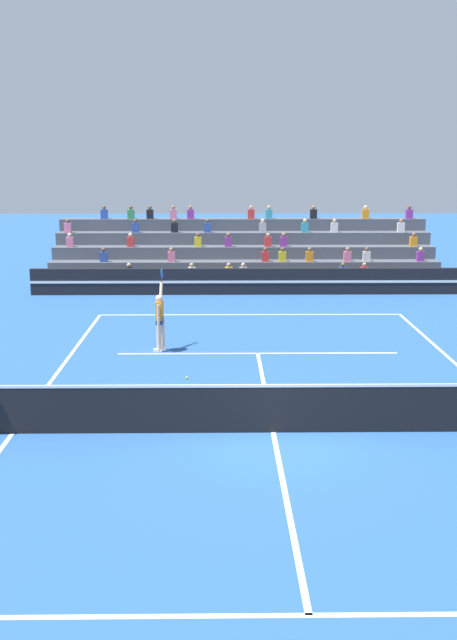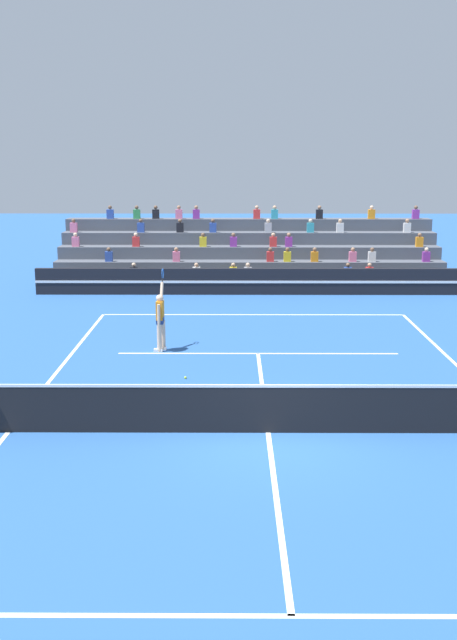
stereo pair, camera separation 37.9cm
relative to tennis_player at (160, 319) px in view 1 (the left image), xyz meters
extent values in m
plane|color=#285699|center=(2.89, -6.76, -0.99)|extent=(120.00, 120.00, 0.00)
cube|color=white|center=(2.89, 5.14, -0.98)|extent=(11.00, 0.10, 0.01)
cube|color=white|center=(-2.61, -6.76, -0.98)|extent=(0.10, 23.80, 0.01)
cube|color=white|center=(2.89, -13.18, -0.98)|extent=(8.25, 0.10, 0.01)
cube|color=white|center=(2.89, -0.33, -0.98)|extent=(8.25, 0.10, 0.01)
cube|color=white|center=(2.89, -6.76, -0.98)|extent=(0.10, 12.85, 0.01)
cube|color=black|center=(2.89, -6.76, -0.49)|extent=(11.90, 0.02, 1.00)
cube|color=white|center=(2.89, -6.76, 0.04)|extent=(11.90, 0.04, 0.06)
cube|color=black|center=(2.89, 9.23, -0.44)|extent=(18.00, 0.24, 1.10)
cube|color=white|center=(2.89, 9.10, -0.44)|extent=(18.00, 0.02, 0.10)
cube|color=#4C515B|center=(2.89, 10.51, -0.71)|extent=(17.36, 0.95, 0.55)
cube|color=red|center=(8.05, 10.34, -0.22)|extent=(0.32, 0.22, 0.44)
sphere|color=tan|center=(8.05, 10.34, 0.10)|extent=(0.18, 0.18, 0.18)
cube|color=yellow|center=(2.17, 10.34, -0.22)|extent=(0.32, 0.22, 0.44)
sphere|color=tan|center=(2.17, 10.34, 0.10)|extent=(0.18, 0.18, 0.18)
cube|color=#B2B2B7|center=(2.80, 10.34, -0.22)|extent=(0.32, 0.22, 0.44)
sphere|color=beige|center=(2.80, 10.34, 0.10)|extent=(0.18, 0.18, 0.18)
cube|color=silver|center=(0.57, 10.34, -0.22)|extent=(0.32, 0.22, 0.44)
sphere|color=tan|center=(0.57, 10.34, 0.10)|extent=(0.18, 0.18, 0.18)
cube|color=black|center=(-2.13, 10.34, -0.22)|extent=(0.32, 0.22, 0.44)
sphere|color=beige|center=(-2.13, 10.34, 0.10)|extent=(0.18, 0.18, 0.18)
cube|color=#2D4CA5|center=(7.12, 10.34, -0.22)|extent=(0.32, 0.22, 0.44)
sphere|color=brown|center=(7.12, 10.34, 0.10)|extent=(0.18, 0.18, 0.18)
cube|color=#4C515B|center=(2.89, 11.46, -0.44)|extent=(17.36, 0.95, 1.10)
cube|color=orange|center=(5.77, 11.29, 0.33)|extent=(0.32, 0.22, 0.44)
sphere|color=brown|center=(5.77, 11.29, 0.65)|extent=(0.18, 0.18, 0.18)
cube|color=silver|center=(8.31, 11.29, 0.33)|extent=(0.32, 0.22, 0.44)
sphere|color=brown|center=(8.31, 11.29, 0.65)|extent=(0.18, 0.18, 0.18)
cube|color=yellow|center=(4.56, 11.29, 0.33)|extent=(0.32, 0.22, 0.44)
sphere|color=brown|center=(4.56, 11.29, 0.65)|extent=(0.18, 0.18, 0.18)
cube|color=purple|center=(10.71, 11.29, 0.33)|extent=(0.32, 0.22, 0.44)
sphere|color=beige|center=(10.71, 11.29, 0.65)|extent=(0.18, 0.18, 0.18)
cube|color=pink|center=(-0.36, 11.29, 0.33)|extent=(0.32, 0.22, 0.44)
sphere|color=#9E7051|center=(-0.36, 11.29, 0.65)|extent=(0.18, 0.18, 0.18)
cube|color=pink|center=(7.46, 11.29, 0.33)|extent=(0.32, 0.22, 0.44)
sphere|color=#9E7051|center=(7.46, 11.29, 0.65)|extent=(0.18, 0.18, 0.18)
cube|color=red|center=(3.81, 11.29, 0.33)|extent=(0.32, 0.22, 0.44)
sphere|color=brown|center=(3.81, 11.29, 0.65)|extent=(0.18, 0.18, 0.18)
cube|color=#2D4CA5|center=(-3.35, 11.29, 0.33)|extent=(0.32, 0.22, 0.44)
sphere|color=brown|center=(-3.35, 11.29, 0.65)|extent=(0.18, 0.18, 0.18)
cube|color=#4C515B|center=(2.89, 12.41, -0.16)|extent=(17.36, 0.95, 1.65)
cube|color=red|center=(3.98, 12.24, 0.88)|extent=(0.32, 0.22, 0.44)
sphere|color=tan|center=(3.98, 12.24, 1.20)|extent=(0.18, 0.18, 0.18)
cube|color=red|center=(-2.26, 12.24, 0.88)|extent=(0.32, 0.22, 0.44)
sphere|color=beige|center=(-2.26, 12.24, 1.20)|extent=(0.18, 0.18, 0.18)
cube|color=purple|center=(2.17, 12.24, 0.88)|extent=(0.32, 0.22, 0.44)
sphere|color=brown|center=(2.17, 12.24, 1.20)|extent=(0.18, 0.18, 0.18)
cube|color=pink|center=(-5.00, 12.24, 0.88)|extent=(0.32, 0.22, 0.44)
sphere|color=beige|center=(-5.00, 12.24, 1.20)|extent=(0.18, 0.18, 0.18)
cube|color=orange|center=(10.61, 12.24, 0.88)|extent=(0.32, 0.22, 0.44)
sphere|color=brown|center=(10.61, 12.24, 1.20)|extent=(0.18, 0.18, 0.18)
cube|color=yellow|center=(0.79, 12.24, 0.88)|extent=(0.32, 0.22, 0.44)
sphere|color=brown|center=(0.79, 12.24, 1.20)|extent=(0.18, 0.18, 0.18)
cube|color=purple|center=(4.69, 12.24, 0.88)|extent=(0.32, 0.22, 0.44)
sphere|color=#9E7051|center=(4.69, 12.24, 1.20)|extent=(0.18, 0.18, 0.18)
cube|color=#4C515B|center=(2.89, 13.36, 0.11)|extent=(17.36, 0.95, 2.20)
cube|color=black|center=(-0.31, 13.19, 1.43)|extent=(0.32, 0.22, 0.44)
sphere|color=brown|center=(-0.31, 13.19, 1.75)|extent=(0.18, 0.18, 0.18)
cube|color=teal|center=(5.75, 13.19, 1.43)|extent=(0.32, 0.22, 0.44)
sphere|color=beige|center=(5.75, 13.19, 1.75)|extent=(0.18, 0.18, 0.18)
cube|color=pink|center=(-5.26, 13.19, 1.43)|extent=(0.32, 0.22, 0.44)
sphere|color=brown|center=(-5.26, 13.19, 1.75)|extent=(0.18, 0.18, 0.18)
cube|color=#2D4CA5|center=(1.22, 13.19, 1.43)|extent=(0.32, 0.22, 0.44)
sphere|color=brown|center=(1.22, 13.19, 1.75)|extent=(0.18, 0.18, 0.18)
cube|color=#2D4CA5|center=(-2.13, 13.19, 1.43)|extent=(0.32, 0.22, 0.44)
sphere|color=brown|center=(-2.13, 13.19, 1.75)|extent=(0.18, 0.18, 0.18)
cube|color=silver|center=(7.13, 13.19, 1.43)|extent=(0.32, 0.22, 0.44)
sphere|color=tan|center=(7.13, 13.19, 1.75)|extent=(0.18, 0.18, 0.18)
cube|color=#B2B2B7|center=(3.79, 13.19, 1.43)|extent=(0.32, 0.22, 0.44)
sphere|color=beige|center=(3.79, 13.19, 1.75)|extent=(0.18, 0.18, 0.18)
cube|color=silver|center=(10.24, 13.19, 1.43)|extent=(0.32, 0.22, 0.44)
sphere|color=#9E7051|center=(10.24, 13.19, 1.75)|extent=(0.18, 0.18, 0.18)
cube|color=#4C515B|center=(2.89, 14.31, 0.39)|extent=(17.36, 0.95, 2.75)
cube|color=black|center=(6.26, 14.14, 1.98)|extent=(0.32, 0.22, 0.44)
sphere|color=#9E7051|center=(6.26, 14.14, 2.30)|extent=(0.18, 0.18, 0.18)
cube|color=purple|center=(10.84, 14.14, 1.98)|extent=(0.32, 0.22, 0.44)
sphere|color=brown|center=(10.84, 14.14, 2.30)|extent=(0.18, 0.18, 0.18)
cube|color=purple|center=(0.41, 14.14, 1.98)|extent=(0.32, 0.22, 0.44)
sphere|color=#9E7051|center=(0.41, 14.14, 2.30)|extent=(0.18, 0.18, 0.18)
cube|color=black|center=(-1.52, 14.14, 1.98)|extent=(0.32, 0.22, 0.44)
sphere|color=brown|center=(-1.52, 14.14, 2.30)|extent=(0.18, 0.18, 0.18)
cube|color=red|center=(3.28, 14.14, 1.98)|extent=(0.32, 0.22, 0.44)
sphere|color=tan|center=(3.28, 14.14, 2.30)|extent=(0.18, 0.18, 0.18)
cube|color=#2D4CA5|center=(-3.70, 14.14, 1.98)|extent=(0.32, 0.22, 0.44)
sphere|color=brown|center=(-3.70, 14.14, 2.30)|extent=(0.18, 0.18, 0.18)
cube|color=pink|center=(-0.42, 14.14, 1.98)|extent=(0.32, 0.22, 0.44)
sphere|color=#9E7051|center=(-0.42, 14.14, 2.30)|extent=(0.18, 0.18, 0.18)
cube|color=orange|center=(8.74, 14.14, 1.98)|extent=(0.32, 0.22, 0.44)
sphere|color=beige|center=(8.74, 14.14, 2.30)|extent=(0.18, 0.18, 0.18)
cube|color=teal|center=(4.13, 14.14, 1.98)|extent=(0.32, 0.22, 0.44)
sphere|color=tan|center=(4.13, 14.14, 2.30)|extent=(0.18, 0.18, 0.18)
cube|color=#338C4C|center=(-2.43, 14.14, 1.98)|extent=(0.32, 0.22, 0.44)
sphere|color=brown|center=(-2.43, 14.14, 2.30)|extent=(0.18, 0.18, 0.18)
cylinder|color=beige|center=(-0.03, -0.12, -0.54)|extent=(0.14, 0.14, 0.90)
cylinder|color=beige|center=(0.06, 0.09, -0.54)|extent=(0.14, 0.14, 0.90)
cube|color=navy|center=(-0.01, -0.02, -0.05)|extent=(0.22, 0.33, 0.20)
cube|color=orange|center=(-0.01, -0.02, 0.25)|extent=(0.22, 0.37, 0.56)
sphere|color=beige|center=(-0.01, -0.02, 0.61)|extent=(0.22, 0.22, 0.22)
cube|color=white|center=(-0.07, -0.12, -0.94)|extent=(0.27, 0.14, 0.09)
cube|color=white|center=(0.02, 0.09, -0.94)|extent=(0.27, 0.14, 0.09)
cylinder|color=beige|center=(-0.02, -0.26, 0.19)|extent=(0.09, 0.09, 0.56)
cylinder|color=beige|center=(0.02, 0.33, 0.74)|extent=(0.11, 0.36, 0.57)
cylinder|color=black|center=(0.03, 0.52, 1.09)|extent=(0.04, 0.13, 0.21)
torus|color=#1E4C99|center=(0.03, 0.60, 1.25)|extent=(0.05, 0.42, 0.42)
sphere|color=#C6DB33|center=(0.91, -2.89, -0.95)|extent=(0.07, 0.07, 0.07)
camera|label=1|loc=(1.76, -21.65, 4.75)|focal=42.00mm
camera|label=2|loc=(2.14, -21.65, 4.75)|focal=42.00mm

